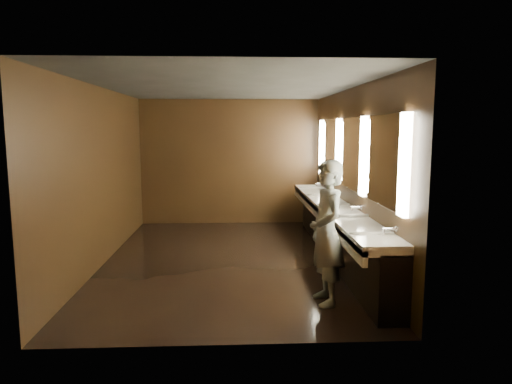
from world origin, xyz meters
TOP-DOWN VIEW (x-y plane):
  - floor at (0.00, 0.00)m, footprint 6.00×6.00m
  - ceiling at (0.00, 0.00)m, footprint 4.00×6.00m
  - wall_back at (0.00, 3.00)m, footprint 4.00×0.02m
  - wall_front at (0.00, -3.00)m, footprint 4.00×0.02m
  - wall_left at (-2.00, 0.00)m, footprint 0.02×6.00m
  - wall_right at (2.00, 0.00)m, footprint 0.02×6.00m
  - sink_counter at (1.79, 0.00)m, footprint 0.55×5.40m
  - mirror_band at (1.98, -0.00)m, footprint 0.06×5.03m
  - person at (1.22, -1.92)m, footprint 0.50×0.69m
  - trash_bin at (1.58, -0.34)m, footprint 0.41×0.41m

SIDE VIEW (x-z plane):
  - floor at x=0.00m, z-range 0.00..0.00m
  - trash_bin at x=1.58m, z-range 0.00..0.58m
  - sink_counter at x=1.79m, z-range -0.01..1.00m
  - person at x=1.22m, z-range 0.00..1.78m
  - wall_back at x=0.00m, z-range 0.00..2.80m
  - wall_front at x=0.00m, z-range 0.00..2.80m
  - wall_left at x=-2.00m, z-range 0.00..2.80m
  - wall_right at x=2.00m, z-range 0.00..2.80m
  - mirror_band at x=1.98m, z-range 1.17..2.32m
  - ceiling at x=0.00m, z-range 2.79..2.81m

